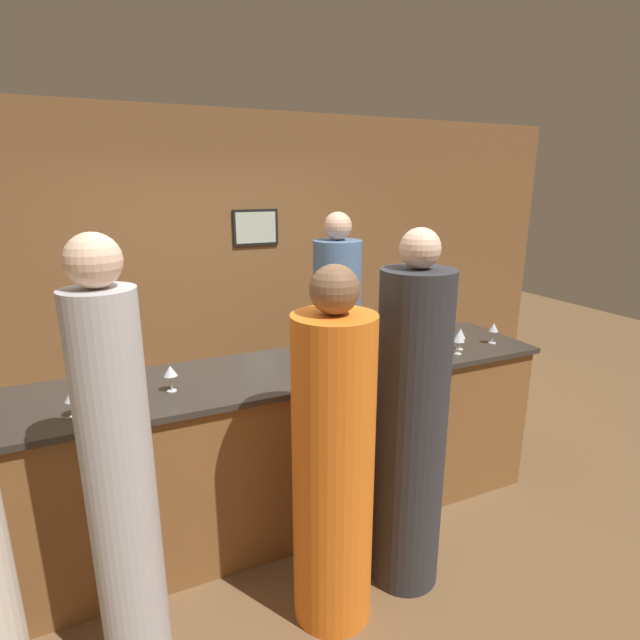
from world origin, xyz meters
name	(u,v)px	position (x,y,z in m)	size (l,w,h in m)	color
ground_plane	(283,518)	(0.00, 0.00, 0.00)	(14.00, 14.00, 0.00)	brown
back_wall	(207,267)	(0.00, 1.95, 1.40)	(8.00, 0.08, 2.80)	brown
bar_counter	(282,447)	(0.00, 0.00, 0.53)	(3.53, 0.75, 1.06)	brown
bartender	(337,341)	(0.79, 0.80, 0.90)	(0.39, 0.39, 1.95)	#4C6B93
guest_1	(333,467)	(-0.02, -0.79, 0.84)	(0.40, 0.40, 1.83)	orange
guest_2	(121,487)	(-0.97, -0.73, 0.95)	(0.28, 0.28, 2.00)	#B2B2B7
guest_3	(411,429)	(0.46, -0.74, 0.91)	(0.38, 0.38, 1.96)	#2D2D33
wine_bottle_0	(424,327)	(1.11, 0.07, 1.18)	(0.08, 0.08, 0.30)	black
wine_glass_0	(73,395)	(-1.13, -0.18, 1.17)	(0.08, 0.08, 0.15)	silver
wine_glass_1	(494,328)	(1.54, -0.15, 1.17)	(0.07, 0.07, 0.15)	silver
wine_glass_2	(460,334)	(1.24, -0.16, 1.17)	(0.07, 0.07, 0.15)	silver
wine_glass_3	(367,342)	(0.57, -0.06, 1.18)	(0.06, 0.06, 0.15)	silver
wine_glass_4	(332,342)	(0.33, -0.03, 1.20)	(0.06, 0.06, 0.18)	silver
wine_glass_5	(327,360)	(0.18, -0.29, 1.19)	(0.08, 0.08, 0.17)	silver
wine_glass_6	(170,372)	(-0.65, -0.07, 1.18)	(0.07, 0.07, 0.15)	silver
wine_glass_7	(459,337)	(1.17, -0.23, 1.18)	(0.08, 0.08, 0.16)	silver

